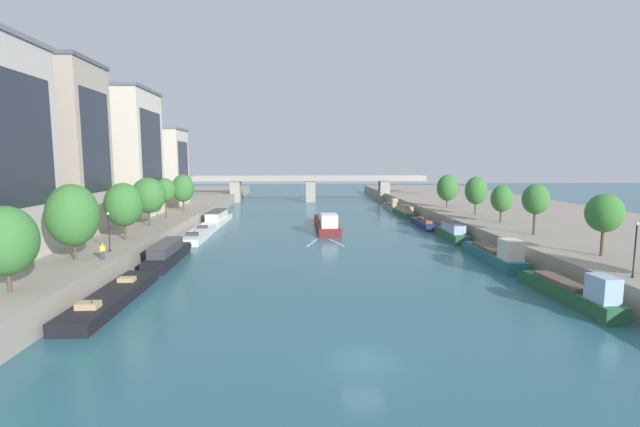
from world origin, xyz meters
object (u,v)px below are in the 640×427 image
moored_boat_left_lone (217,218)px  tree_right_by_lamp (536,199)px  moored_boat_left_near (113,297)px  tree_left_past_mid (165,190)px  tree_left_distant (124,205)px  tree_right_midway (447,188)px  moored_boat_right_lone (391,206)px  tree_left_far (148,195)px  moored_boat_left_second (168,254)px  tree_left_by_lamp (73,215)px  moored_boat_left_midway (199,234)px  tree_right_second (476,191)px  moored_boat_right_second (452,232)px  tree_right_third (604,213)px  barge_midriver (327,223)px  moored_boat_right_downstream (495,254)px  tree_right_past_mid (502,199)px  tree_left_third (183,188)px  moored_boat_right_midway (404,211)px  tree_left_second (6,241)px  bridge_far (310,185)px  moored_boat_right_far (572,291)px  moored_boat_right_gap_after (423,224)px  lamppost_left_bank (109,230)px  person_on_quay (103,250)px  lamppost_right_bank (635,247)px

moored_boat_left_lone → tree_right_by_lamp: 55.27m
moored_boat_left_near → tree_left_past_mid: size_ratio=2.36×
tree_left_distant → tree_right_midway: bearing=32.8°
moored_boat_right_lone → tree_left_far: 61.93m
moored_boat_left_second → tree_left_by_lamp: (-6.12, -9.14, 5.81)m
moored_boat_left_midway → tree_right_midway: 50.09m
tree_right_by_lamp → tree_right_second: bearing=88.2°
moored_boat_right_second → tree_right_third: tree_right_third is taller
moored_boat_left_near → tree_left_far: 29.37m
barge_midriver → moored_boat_left_near: size_ratio=1.34×
moored_boat_right_downstream → tree_left_by_lamp: tree_left_by_lamp is taller
tree_left_distant → tree_right_past_mid: bearing=12.4°
moored_boat_right_downstream → tree_left_past_mid: bearing=152.0°
tree_left_third → tree_left_by_lamp: bearing=-89.6°
tree_right_third → tree_right_past_mid: bearing=88.1°
barge_midriver → tree_right_midway: size_ratio=3.15×
tree_left_distant → tree_right_by_lamp: size_ratio=1.04×
moored_boat_right_midway → tree_left_past_mid: bearing=-156.1°
tree_left_second → bridge_far: bearing=75.2°
tree_left_distant → tree_right_third: bearing=-13.2°
moored_boat_right_far → tree_right_by_lamp: tree_right_by_lamp is taller
tree_left_second → tree_left_past_mid: tree_left_past_mid is taller
tree_left_by_lamp → tree_left_far: tree_left_by_lamp is taller
moored_boat_right_gap_after → tree_left_by_lamp: tree_left_by_lamp is taller
moored_boat_right_midway → tree_right_third: bearing=-82.0°
tree_left_second → lamppost_left_bank: size_ratio=1.52×
tree_left_distant → tree_right_third: 53.27m
moored_boat_right_gap_after → tree_left_third: 45.90m
moored_boat_left_near → person_on_quay: (-3.16, 5.67, 2.90)m
moored_boat_right_far → tree_right_second: size_ratio=1.86×
tree_right_by_lamp → person_on_quay: (-49.69, -11.87, -3.69)m
moored_boat_right_midway → tree_left_far: bearing=-147.4°
tree_right_third → tree_right_by_lamp: tree_right_by_lamp is taller
tree_left_distant → lamppost_right_bank: bearing=-22.7°
barge_midriver → moored_boat_right_far: barge_midriver is taller
tree_right_by_lamp → moored_boat_right_downstream: bearing=-146.3°
tree_right_third → bridge_far: bearing=107.4°
moored_boat_right_far → lamppost_right_bank: bearing=-17.7°
moored_boat_left_second → tree_left_by_lamp: 12.44m
moored_boat_right_midway → tree_left_by_lamp: bearing=-131.3°
tree_left_second → lamppost_right_bank: size_ratio=1.37×
moored_boat_right_midway → tree_left_far: tree_left_far is taller
tree_right_past_mid → tree_left_distant: bearing=-167.6°
moored_boat_left_lone → moored_boat_right_gap_after: 38.95m
lamppost_left_bank → tree_right_by_lamp: bearing=9.1°
tree_right_second → lamppost_right_bank: (-3.83, -41.44, -1.76)m
moored_boat_right_lone → bridge_far: size_ratio=0.16×
tree_right_second → bridge_far: 59.31m
moored_boat_left_second → moored_boat_left_lone: (0.10, 32.53, -0.04)m
moored_boat_right_lone → moored_boat_right_midway: bearing=-89.9°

